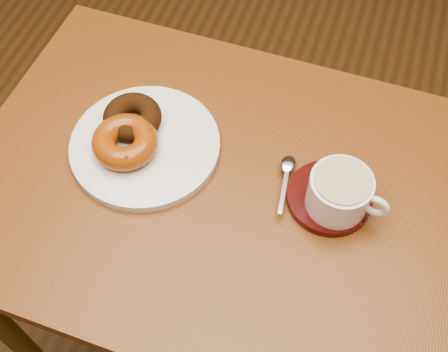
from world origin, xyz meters
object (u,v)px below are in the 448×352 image
(saucer, at_px, (329,198))
(donut_plate, at_px, (145,145))
(cafe_table, at_px, (213,216))
(coffee_cup, at_px, (340,192))

(saucer, bearing_deg, donut_plate, 179.33)
(donut_plate, distance_m, saucer, 0.31)
(cafe_table, distance_m, donut_plate, 0.18)
(cafe_table, relative_size, coffee_cup, 6.54)
(donut_plate, xyz_separation_m, coffee_cup, (0.32, -0.01, 0.04))
(saucer, distance_m, coffee_cup, 0.04)
(cafe_table, height_order, coffee_cup, coffee_cup)
(cafe_table, xyz_separation_m, donut_plate, (-0.12, 0.02, 0.13))
(cafe_table, bearing_deg, coffee_cup, 4.23)
(donut_plate, bearing_deg, saucer, -0.67)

